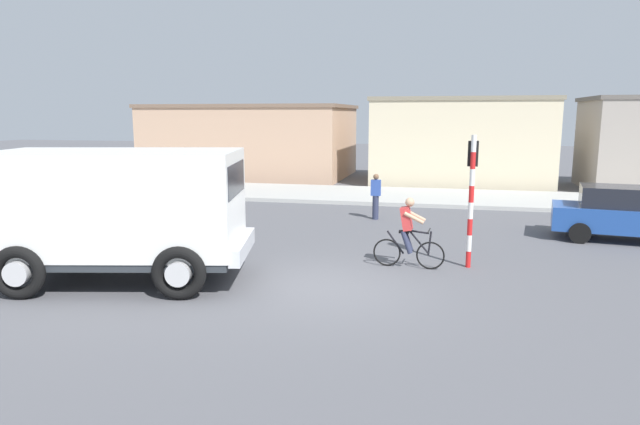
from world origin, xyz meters
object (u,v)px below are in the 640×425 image
Objects in this scene: cyclist at (408,233)px; car_red_near at (624,213)px; pedestrian_near_kerb at (376,196)px; traffic_light_pole at (472,183)px; truck_foreground at (120,207)px.

cyclist is 0.41× the size of car_red_near.
pedestrian_near_kerb is (-7.54, 1.74, 0.03)m from car_red_near.
car_red_near is at bearing 36.38° from cyclist.
cyclist reaches higher than pedestrian_near_kerb.
car_red_near is at bearing 41.13° from traffic_light_pole.
car_red_near is (5.96, 4.39, -0.05)m from cyclist.
pedestrian_near_kerb is (-3.02, 5.69, -1.22)m from traffic_light_pole.
cyclist is 1.92m from traffic_light_pole.
car_red_near is (4.52, 3.95, -1.25)m from traffic_light_pole.
truck_foreground is 9.80m from pedestrian_near_kerb.
pedestrian_near_kerb is at bearing 117.93° from traffic_light_pole.
truck_foreground is 3.59× the size of pedestrian_near_kerb.
truck_foreground is at bearing -158.52° from traffic_light_pole.
pedestrian_near_kerb is at bearing 167.01° from car_red_near.
traffic_light_pole reaches higher than truck_foreground.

